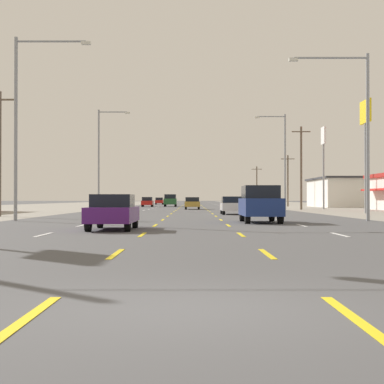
# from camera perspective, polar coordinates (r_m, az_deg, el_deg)

# --- Properties ---
(ground_plane) EXTENTS (572.00, 572.00, 0.00)m
(ground_plane) POSITION_cam_1_polar(r_m,az_deg,el_deg) (73.09, -0.05, -1.64)
(ground_plane) COLOR #4C4C4F
(lane_markings) EXTENTS (10.64, 227.60, 0.01)m
(lane_markings) POSITION_cam_1_polar(r_m,az_deg,el_deg) (111.59, -0.05, -1.29)
(lane_markings) COLOR white
(lane_markings) RESTS_ON ground
(signal_span_wire) EXTENTS (26.85, 0.53, 9.60)m
(signal_span_wire) POSITION_cam_1_polar(r_m,az_deg,el_deg) (19.30, -1.36, 12.50)
(signal_span_wire) COLOR brown
(signal_span_wire) RESTS_ON ground
(sedan_inner_left_nearest) EXTENTS (1.80, 4.50, 1.46)m
(sedan_inner_left_nearest) POSITION_cam_1_polar(r_m,az_deg,el_deg) (25.39, -7.45, -1.81)
(sedan_inner_left_nearest) COLOR #4C196B
(sedan_inner_left_nearest) RESTS_ON ground
(suv_inner_right_near) EXTENTS (1.98, 4.90, 1.98)m
(suv_inner_right_near) POSITION_cam_1_polar(r_m,az_deg,el_deg) (32.92, 6.36, -1.07)
(suv_inner_right_near) COLOR navy
(suv_inner_right_near) RESTS_ON ground
(sedan_inner_right_mid) EXTENTS (1.80, 4.50, 1.46)m
(sedan_inner_right_mid) POSITION_cam_1_polar(r_m,az_deg,el_deg) (49.92, 3.73, -1.23)
(sedan_inner_right_mid) COLOR silver
(sedan_inner_right_mid) RESTS_ON ground
(sedan_center_turn_midfar) EXTENTS (1.80, 4.50, 1.46)m
(sedan_center_turn_midfar) POSITION_cam_1_polar(r_m,az_deg,el_deg) (73.19, -0.02, -1.04)
(sedan_center_turn_midfar) COLOR #B28C33
(sedan_center_turn_midfar) RESTS_ON ground
(hatchback_far_left_far) EXTENTS (1.72, 3.90, 1.54)m
(hatchback_far_left_far) POSITION_cam_1_polar(r_m,az_deg,el_deg) (96.28, -4.24, -0.93)
(hatchback_far_left_far) COLOR red
(hatchback_far_left_far) RESTS_ON ground
(suv_inner_left_farther) EXTENTS (1.98, 4.90, 1.98)m
(suv_inner_left_farther) POSITION_cam_1_polar(r_m,az_deg,el_deg) (97.87, -2.08, -0.78)
(suv_inner_left_farther) COLOR #235B2D
(suv_inner_left_farther) RESTS_ON ground
(hatchback_far_left_farthest) EXTENTS (1.72, 3.90, 1.54)m
(hatchback_far_left_farthest) POSITION_cam_1_polar(r_m,az_deg,el_deg) (134.81, -3.12, -0.84)
(hatchback_far_left_farthest) COLOR red
(hatchback_far_left_farthest) RESTS_ON ground
(storefront_right_row_2) EXTENTS (13.37, 16.34, 4.52)m
(storefront_right_row_2) POSITION_cam_1_polar(r_m,az_deg,el_deg) (97.26, 15.22, -0.03)
(storefront_right_row_2) COLOR silver
(storefront_right_row_2) RESTS_ON ground
(pole_sign_right_row_1) EXTENTS (0.24, 2.78, 9.87)m
(pole_sign_right_row_1) POSITION_cam_1_polar(r_m,az_deg,el_deg) (55.39, 15.89, 6.12)
(pole_sign_right_row_1) COLOR gray
(pole_sign_right_row_1) RESTS_ON ground
(pole_sign_right_row_2) EXTENTS (0.24, 1.88, 10.03)m
(pole_sign_right_row_2) POSITION_cam_1_polar(r_m,az_deg,el_deg) (76.03, 12.17, 4.10)
(pole_sign_right_row_2) COLOR gray
(pole_sign_right_row_2) RESTS_ON ground
(streetlight_left_row_0) EXTENTS (4.41, 0.26, 10.62)m
(streetlight_left_row_0) POSITION_cam_1_polar(r_m,az_deg,el_deg) (36.64, -15.57, 6.99)
(streetlight_left_row_0) COLOR gray
(streetlight_left_row_0) RESTS_ON ground
(streetlight_right_row_0) EXTENTS (4.64, 0.26, 9.66)m
(streetlight_right_row_0) POSITION_cam_1_polar(r_m,az_deg,el_deg) (36.56, 15.34, 6.27)
(streetlight_right_row_0) COLOR gray
(streetlight_right_row_0) RESTS_ON ground
(streetlight_left_row_1) EXTENTS (3.48, 0.26, 10.98)m
(streetlight_left_row_1) POSITION_cam_1_polar(r_m,az_deg,el_deg) (67.03, -8.53, 3.58)
(streetlight_left_row_1) COLOR gray
(streetlight_left_row_1) RESTS_ON ground
(streetlight_right_row_1) EXTENTS (3.42, 0.26, 10.49)m
(streetlight_right_row_1) POSITION_cam_1_polar(r_m,az_deg,el_deg) (67.01, 8.42, 3.36)
(streetlight_right_row_1) COLOR gray
(streetlight_right_row_1) RESTS_ON ground
(utility_pole_right_row_1) EXTENTS (2.20, 0.26, 9.75)m
(utility_pole_right_row_1) POSITION_cam_1_polar(r_m,az_deg,el_deg) (72.51, 10.14, 2.38)
(utility_pole_right_row_1) COLOR brown
(utility_pole_right_row_1) RESTS_ON ground
(utility_pole_right_row_2) EXTENTS (2.20, 0.26, 8.33)m
(utility_pole_right_row_2) POSITION_cam_1_polar(r_m,az_deg,el_deg) (99.70, 8.92, 1.14)
(utility_pole_right_row_2) COLOR brown
(utility_pole_right_row_2) RESTS_ON ground
(utility_pole_right_row_3) EXTENTS (2.20, 0.26, 8.20)m
(utility_pole_right_row_3) POSITION_cam_1_polar(r_m,az_deg,el_deg) (130.84, 6.04, 0.69)
(utility_pole_right_row_3) COLOR brown
(utility_pole_right_row_3) RESTS_ON ground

